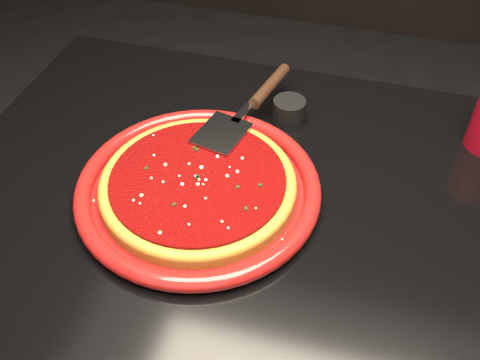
% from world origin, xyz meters
% --- Properties ---
extents(table, '(1.20, 0.80, 0.75)m').
position_xyz_m(table, '(0.00, 0.00, 0.38)').
color(table, black).
rests_on(table, floor).
extents(plate, '(0.49, 0.49, 0.03)m').
position_xyz_m(plate, '(-0.17, 0.00, 0.76)').
color(plate, maroon).
rests_on(plate, table).
extents(pizza_crust, '(0.39, 0.39, 0.02)m').
position_xyz_m(pizza_crust, '(-0.17, 0.00, 0.77)').
color(pizza_crust, brown).
rests_on(pizza_crust, plate).
extents(pizza_crust_rim, '(0.39, 0.39, 0.02)m').
position_xyz_m(pizza_crust_rim, '(-0.17, 0.00, 0.78)').
color(pizza_crust_rim, brown).
rests_on(pizza_crust_rim, plate).
extents(pizza_sauce, '(0.35, 0.35, 0.01)m').
position_xyz_m(pizza_sauce, '(-0.17, 0.00, 0.78)').
color(pizza_sauce, '#6D0807').
rests_on(pizza_sauce, plate).
extents(parmesan_dusting, '(0.27, 0.27, 0.01)m').
position_xyz_m(parmesan_dusting, '(-0.17, 0.00, 0.79)').
color(parmesan_dusting, beige).
rests_on(parmesan_dusting, plate).
extents(basil_flecks, '(0.24, 0.24, 0.00)m').
position_xyz_m(basil_flecks, '(-0.17, 0.00, 0.79)').
color(basil_flecks, black).
rests_on(basil_flecks, plate).
extents(pizza_server, '(0.16, 0.33, 0.02)m').
position_xyz_m(pizza_server, '(-0.14, 0.19, 0.80)').
color(pizza_server, '#ADB0B5').
rests_on(pizza_server, plate).
extents(ramekin, '(0.07, 0.07, 0.05)m').
position_xyz_m(ramekin, '(-0.08, 0.23, 0.77)').
color(ramekin, black).
rests_on(ramekin, table).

